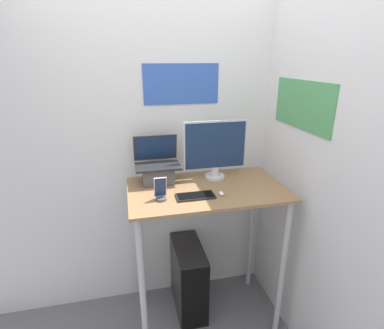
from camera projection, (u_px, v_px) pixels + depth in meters
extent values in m
cube|color=silver|center=(194.00, 149.00, 2.39)|extent=(6.00, 0.05, 2.60)
cube|color=#3359B2|center=(181.00, 84.00, 2.17)|extent=(0.55, 0.01, 0.29)
cube|color=silver|center=(318.00, 176.00, 1.85)|extent=(0.05, 6.00, 2.60)
cube|color=#4C9959|center=(302.00, 105.00, 1.92)|extent=(0.01, 0.64, 0.31)
cube|color=#936D47|center=(207.00, 189.00, 2.07)|extent=(1.08, 0.64, 0.02)
cylinder|color=#B7B7BC|center=(143.00, 294.00, 1.92)|extent=(0.04, 0.04, 1.12)
cylinder|color=#B7B7BC|center=(282.00, 271.00, 2.12)|extent=(0.04, 0.04, 1.12)
cylinder|color=#B7B7BC|center=(138.00, 246.00, 2.41)|extent=(0.04, 0.04, 1.12)
cylinder|color=#B7B7BC|center=(251.00, 231.00, 2.61)|extent=(0.04, 0.04, 1.12)
cube|color=#4C4C51|center=(158.00, 175.00, 2.13)|extent=(0.22, 0.14, 0.12)
cube|color=#262628|center=(158.00, 166.00, 2.11)|extent=(0.31, 0.20, 0.02)
cube|color=#262628|center=(155.00, 148.00, 2.18)|extent=(0.31, 0.06, 0.19)
cube|color=navy|center=(155.00, 148.00, 2.18)|extent=(0.28, 0.04, 0.17)
cylinder|color=silver|center=(215.00, 176.00, 2.24)|extent=(0.15, 0.15, 0.02)
cylinder|color=silver|center=(215.00, 171.00, 2.23)|extent=(0.06, 0.06, 0.06)
cube|color=silver|center=(215.00, 145.00, 2.17)|extent=(0.47, 0.01, 0.36)
cube|color=navy|center=(216.00, 146.00, 2.16)|extent=(0.45, 0.01, 0.34)
cube|color=black|center=(195.00, 196.00, 1.93)|extent=(0.25, 0.11, 0.01)
cube|color=black|center=(195.00, 195.00, 1.93)|extent=(0.23, 0.10, 0.00)
ellipsoid|color=white|center=(221.00, 193.00, 1.96)|extent=(0.03, 0.05, 0.02)
cylinder|color=#4C4C51|center=(161.00, 199.00, 1.89)|extent=(0.07, 0.07, 0.02)
cube|color=silver|center=(160.00, 187.00, 1.88)|extent=(0.08, 0.04, 0.14)
cube|color=navy|center=(160.00, 187.00, 1.87)|extent=(0.07, 0.03, 0.13)
cube|color=black|center=(189.00, 278.00, 2.45)|extent=(0.22, 0.48, 0.58)
cube|color=black|center=(195.00, 300.00, 2.23)|extent=(0.21, 0.01, 0.55)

